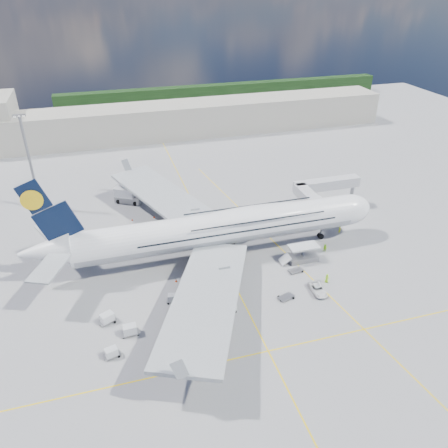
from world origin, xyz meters
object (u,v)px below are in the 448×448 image
object	(u,v)px
dolly_back	(107,318)
crew_wing	(217,308)
dolly_row_c	(173,298)
dolly_row_b	(130,330)
cone_wing_left_outer	(132,220)
cone_wing_right_inner	(176,280)
jet_bridge	(320,191)
light_mast	(30,162)
service_van	(318,289)
cone_wing_left_inner	(154,217)
crew_tug	(229,328)
dolly_nose_far	(296,270)
crew_nose	(340,230)
catering_truck_outer	(128,196)
cargo_loader	(302,255)
cone_nose	(323,220)
cone_tail	(45,268)
dolly_row_a	(111,352)
dolly_nose_near	(286,297)
crew_loader	(325,248)
catering_truck_inner	(170,228)
crew_van	(327,278)
baggage_tug	(228,309)
cone_wing_right_outer	(220,370)
airliner	(220,228)

from	to	relation	value
dolly_back	crew_wing	bearing A→B (deg)	-33.85
dolly_row_c	dolly_row_b	bearing A→B (deg)	-130.89
dolly_row_c	cone_wing_left_outer	size ratio (longest dim) A/B	5.38
cone_wing_left_outer	cone_wing_right_inner	xyz separation A→B (m)	(5.93, -28.27, 0.03)
jet_bridge	light_mast	bearing A→B (deg)	160.98
service_van	cone_wing_left_inner	world-z (taller)	service_van
cone_wing_left_outer	crew_tug	bearing A→B (deg)	-75.06
dolly_nose_far	crew_nose	bearing A→B (deg)	24.12
catering_truck_outer	service_van	bearing A→B (deg)	-27.02
catering_truck_outer	cone_wing_right_inner	size ratio (longest dim) A/B	13.59
jet_bridge	cone_wing_left_inner	world-z (taller)	jet_bridge
jet_bridge	cone_wing_left_inner	xyz separation A→B (m)	(-41.36, 10.12, -6.57)
cargo_loader	cone_nose	size ratio (longest dim) A/B	13.26
catering_truck_outer	cone_nose	distance (m)	52.52
catering_truck_outer	cone_tail	world-z (taller)	catering_truck_outer
cargo_loader	dolly_row_a	bearing A→B (deg)	-158.26
cone_wing_left_outer	dolly_nose_far	bearing A→B (deg)	-46.03
dolly_row_c	crew_tug	xyz separation A→B (m)	(7.87, -10.91, 0.07)
dolly_nose_near	crew_nose	size ratio (longest dim) A/B	2.00
service_van	dolly_row_c	bearing A→B (deg)	172.89
cargo_loader	crew_nose	world-z (taller)	cargo_loader
crew_loader	cone_wing_right_inner	xyz separation A→B (m)	(-34.41, -1.42, -0.68)
service_van	light_mast	bearing A→B (deg)	139.44
dolly_row_b	cone_wing_left_inner	bearing A→B (deg)	73.68
catering_truck_inner	service_van	world-z (taller)	catering_truck_inner
crew_nose	cone_tail	xyz separation A→B (m)	(-67.79, 4.30, -0.65)
dolly_nose_far	dolly_row_c	bearing A→B (deg)	174.30
crew_van	cone_nose	world-z (taller)	crew_van
dolly_back	dolly_nose_far	size ratio (longest dim) A/B	1.05
jet_bridge	crew_loader	world-z (taller)	jet_bridge
dolly_row_a	cone_nose	world-z (taller)	dolly_row_a
crew_van	cone_wing_right_inner	size ratio (longest dim) A/B	3.32
baggage_tug	cone_wing_left_outer	size ratio (longest dim) A/B	6.23
cargo_loader	crew_loader	bearing A→B (deg)	13.45
dolly_row_a	cone_wing_right_outer	bearing A→B (deg)	-41.05
crew_nose	cone_wing_right_inner	bearing A→B (deg)	-179.83
service_van	cone_nose	distance (m)	29.22
service_van	crew_tug	xyz separation A→B (m)	(-20.08, -5.67, 0.25)
service_van	cargo_loader	bearing A→B (deg)	84.36
airliner	dolly_row_b	bearing A→B (deg)	-138.29
dolly_row_a	dolly_row_c	size ratio (longest dim) A/B	1.03
dolly_row_c	dolly_nose_far	xyz separation A→B (m)	(26.70, 2.27, -0.55)
dolly_row_b	crew_van	size ratio (longest dim) A/B	1.58
cargo_loader	dolly_row_c	bearing A→B (deg)	-168.74
dolly_row_c	crew_loader	distance (m)	36.91
jet_bridge	dolly_row_c	size ratio (longest dim) A/B	6.48
crew_wing	crew_van	size ratio (longest dim) A/B	0.87
crew_van	catering_truck_inner	bearing A→B (deg)	1.68
dolly_row_b	airliner	bearing A→B (deg)	39.43
cone_nose	cone_wing_right_outer	distance (m)	54.69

